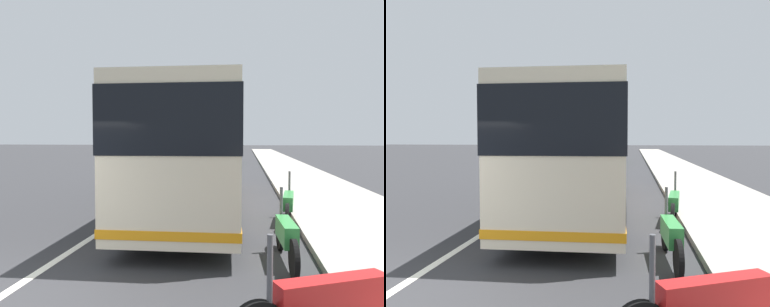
{
  "view_description": "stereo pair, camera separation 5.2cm",
  "coord_description": "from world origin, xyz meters",
  "views": [
    {
      "loc": [
        -3.84,
        -3.35,
        2.2
      ],
      "look_at": [
        7.59,
        -1.65,
        1.71
      ],
      "focal_mm": 33.42,
      "sensor_mm": 36.0,
      "label": 1
    },
    {
      "loc": [
        -3.83,
        -3.4,
        2.2
      ],
      "look_at": [
        7.59,
        -1.65,
        1.71
      ],
      "focal_mm": 33.42,
      "sensor_mm": 36.0,
      "label": 2
    }
  ],
  "objects": [
    {
      "name": "sidewalk_curb",
      "position": [
        10.0,
        -6.42,
        0.07
      ],
      "size": [
        110.0,
        3.6,
        0.14
      ],
      "primitive_type": "cube",
      "color": "#9E998E",
      "rests_on": "ground"
    },
    {
      "name": "lane_divider_line",
      "position": [
        10.0,
        0.0,
        0.0
      ],
      "size": [
        110.0,
        0.16,
        0.01
      ],
      "primitive_type": "cube",
      "color": "silver",
      "rests_on": "ground"
    },
    {
      "name": "coach_bus",
      "position": [
        7.44,
        -1.85,
        1.97
      ],
      "size": [
        11.41,
        2.95,
        3.36
      ],
      "rotation": [
        0.0,
        0.0,
        0.04
      ],
      "color": "beige",
      "rests_on": "ground"
    },
    {
      "name": "motorcycle_mid_row",
      "position": [
        0.03,
        -4.26,
        0.47
      ],
      "size": [
        1.05,
        2.16,
        1.25
      ],
      "rotation": [
        0.0,
        0.0,
        2.0
      ],
      "color": "black",
      "rests_on": "ground"
    },
    {
      "name": "motorcycle_angled",
      "position": [
        2.59,
        -4.08,
        0.47
      ],
      "size": [
        2.07,
        0.3,
        1.26
      ],
      "rotation": [
        0.0,
        0.0,
        0.05
      ],
      "color": "black",
      "rests_on": "ground"
    },
    {
      "name": "motorcycle_far_end",
      "position": [
        5.67,
        -4.48,
        0.49
      ],
      "size": [
        2.38,
        0.43,
        1.28
      ],
      "rotation": [
        0.0,
        0.0,
        -0.15
      ],
      "color": "black",
      "rests_on": "ground"
    },
    {
      "name": "car_behind_bus",
      "position": [
        44.99,
        2.3,
        0.75
      ],
      "size": [
        4.03,
        2.05,
        1.57
      ],
      "rotation": [
        0.0,
        0.0,
        3.19
      ],
      "color": "black",
      "rests_on": "ground"
    },
    {
      "name": "car_ahead_same_lane",
      "position": [
        28.62,
        -1.45,
        0.75
      ],
      "size": [
        4.35,
        1.91,
        1.56
      ],
      "rotation": [
        0.0,
        0.0,
        -0.04
      ],
      "color": "#2D7238",
      "rests_on": "ground"
    }
  ]
}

